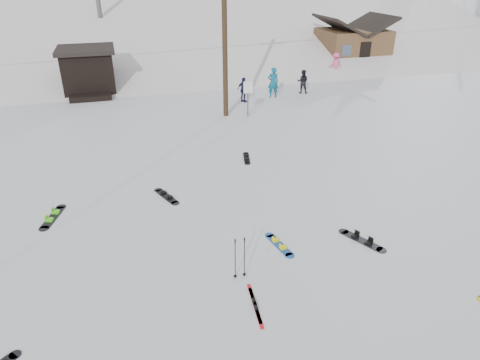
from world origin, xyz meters
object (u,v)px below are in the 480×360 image
object	(u,v)px
hero_skis	(255,305)
hero_snowboard	(279,245)
cabin	(352,45)
utility_pole	(225,23)

from	to	relation	value
hero_skis	hero_snowboard	bearing A→B (deg)	61.59
cabin	hero_skis	world-z (taller)	cabin
utility_pole	hero_snowboard	size ratio (longest dim) A/B	6.64
cabin	hero_snowboard	distance (m)	26.34
utility_pole	hero_skis	size ratio (longest dim) A/B	5.98
utility_pole	hero_skis	bearing A→B (deg)	-101.75
hero_skis	utility_pole	bearing A→B (deg)	83.63
utility_pole	hero_skis	xyz separation A→B (m)	(-2.93, -14.07, -4.66)
utility_pole	cabin	size ratio (longest dim) A/B	1.67
hero_snowboard	hero_skis	xyz separation A→B (m)	(-1.42, -2.12, -0.00)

